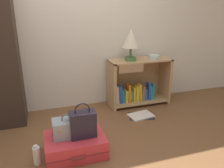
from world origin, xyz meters
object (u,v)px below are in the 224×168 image
object	(u,v)px
train_case	(67,128)
bottle	(37,155)
bookshelf	(137,83)
handbag	(83,124)
open_book_on_floor	(141,116)
suitcase_large	(75,145)
bowl	(154,57)
table_lamp	(131,40)

from	to	relation	value
train_case	bottle	bearing A→B (deg)	-164.79
bookshelf	train_case	size ratio (longest dim) A/B	3.28
handbag	bottle	world-z (taller)	handbag
bookshelf	open_book_on_floor	distance (m)	0.58
train_case	handbag	size ratio (longest dim) A/B	0.76
suitcase_large	train_case	bearing A→B (deg)	153.87
bookshelf	handbag	size ratio (longest dim) A/B	2.50
bookshelf	suitcase_large	size ratio (longest dim) A/B	1.50
bowl	handbag	size ratio (longest dim) A/B	0.45
bookshelf	suitcase_large	distance (m)	1.59
bowl	train_case	world-z (taller)	bowl
table_lamp	train_case	distance (m)	1.64
bowl	bottle	distance (m)	2.20
train_case	bottle	distance (m)	0.40
handbag	bottle	distance (m)	0.55
bowl	bookshelf	bearing A→B (deg)	171.14
bowl	train_case	size ratio (longest dim) A/B	0.59
table_lamp	bowl	size ratio (longest dim) A/B	2.69
train_case	handbag	distance (m)	0.18
bowl	suitcase_large	size ratio (longest dim) A/B	0.27
bowl	open_book_on_floor	size ratio (longest dim) A/B	0.42
bowl	handbag	xyz separation A→B (m)	(-1.33, -1.03, -0.40)
bookshelf	bowl	world-z (taller)	bowl
bookshelf	table_lamp	xyz separation A→B (m)	(-0.14, -0.04, 0.70)
bookshelf	handbag	distance (m)	1.52
handbag	suitcase_large	bearing A→B (deg)	163.15
bowl	suitcase_large	bearing A→B (deg)	-144.91
train_case	suitcase_large	bearing A→B (deg)	-26.13
table_lamp	handbag	xyz separation A→B (m)	(-0.94, -1.03, -0.68)
table_lamp	train_case	bearing A→B (deg)	-138.73
bookshelf	open_book_on_floor	world-z (taller)	bookshelf
table_lamp	open_book_on_floor	size ratio (longest dim) A/B	1.14
bookshelf	table_lamp	size ratio (longest dim) A/B	2.05
suitcase_large	bottle	xyz separation A→B (m)	(-0.40, -0.05, -0.01)
suitcase_large	table_lamp	bearing A→B (deg)	44.13
train_case	table_lamp	bearing A→B (deg)	41.27
table_lamp	suitcase_large	world-z (taller)	table_lamp
suitcase_large	handbag	size ratio (longest dim) A/B	1.67
bookshelf	table_lamp	bearing A→B (deg)	-165.21
bookshelf	bottle	distance (m)	1.93
bottle	open_book_on_floor	size ratio (longest dim) A/B	0.53
suitcase_large	handbag	distance (m)	0.27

